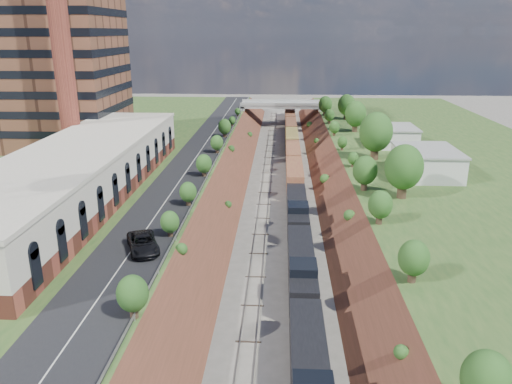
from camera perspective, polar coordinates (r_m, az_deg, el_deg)
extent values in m
cube|color=#2D5121|center=(96.31, -17.28, 2.23)|extent=(44.00, 180.00, 5.00)
cube|color=#2D5121|center=(96.20, 22.84, 1.61)|extent=(44.00, 180.00, 5.00)
cube|color=brown|center=(91.81, -4.13, 0.64)|extent=(10.00, 180.00, 10.00)
cube|color=brown|center=(91.77, 9.63, 0.42)|extent=(10.00, 180.00, 10.00)
cube|color=gray|center=(91.15, 1.12, 0.61)|extent=(1.58, 180.00, 0.18)
cube|color=gray|center=(91.14, 4.38, 0.56)|extent=(1.58, 180.00, 0.18)
cube|color=black|center=(91.11, -7.02, 3.71)|extent=(8.00, 180.00, 0.10)
cube|color=#99999E|center=(90.38, -4.46, 4.00)|extent=(0.06, 171.00, 0.30)
cube|color=brown|center=(73.90, -19.56, 0.26)|extent=(14.00, 62.00, 2.20)
cube|color=beige|center=(73.03, -19.82, 2.70)|extent=(14.00, 62.00, 4.30)
cube|color=beige|center=(72.49, -20.02, 4.52)|extent=(14.30, 62.30, 0.50)
cube|color=brown|center=(108.39, -22.02, 16.58)|extent=(22.00, 22.00, 44.00)
cylinder|color=brown|center=(90.54, -21.35, 15.36)|extent=(3.20, 3.20, 40.00)
cube|color=gray|center=(151.37, -1.49, 8.75)|extent=(1.50, 8.00, 6.20)
cube|color=gray|center=(151.34, 7.33, 8.61)|extent=(1.50, 8.00, 6.20)
cube|color=gray|center=(150.45, 2.94, 9.87)|extent=(24.00, 8.00, 1.00)
cube|color=gray|center=(146.38, 2.94, 9.96)|extent=(24.00, 0.30, 0.80)
cube|color=gray|center=(154.31, 2.95, 10.37)|extent=(24.00, 0.30, 0.80)
cube|color=silver|center=(84.80, 18.90, 3.16)|extent=(9.00, 12.00, 4.00)
cube|color=silver|center=(105.52, 15.52, 6.12)|extent=(8.00, 10.00, 3.60)
cylinder|color=#473323|center=(72.15, 16.35, 0.35)|extent=(1.30, 1.30, 2.62)
ellipsoid|color=#305F21|center=(71.30, 16.56, 2.76)|extent=(5.25, 5.25, 6.30)
cylinder|color=#473323|center=(53.07, -10.38, -6.40)|extent=(0.66, 0.66, 1.22)
ellipsoid|color=#305F21|center=(52.49, -10.46, -4.93)|extent=(2.45, 2.45, 2.94)
cube|color=black|center=(40.87, 6.15, -19.78)|extent=(2.89, 17.35, 2.75)
cube|color=black|center=(56.50, 5.21, -8.34)|extent=(2.89, 17.35, 2.75)
cube|color=black|center=(73.40, 4.71, -1.99)|extent=(2.89, 17.35, 2.75)
cube|color=brown|center=(127.47, 4.05, 6.76)|extent=(2.89, 92.76, 3.47)
imported|color=black|center=(53.98, -12.80, -5.71)|extent=(5.05, 6.88, 1.74)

